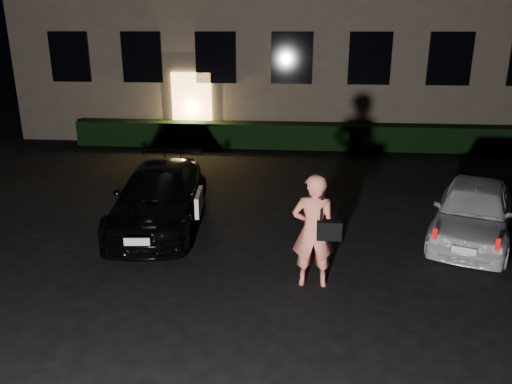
{
  "coord_description": "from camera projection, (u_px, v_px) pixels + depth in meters",
  "views": [
    {
      "loc": [
        0.39,
        -6.52,
        4.01
      ],
      "look_at": [
        -0.39,
        2.0,
        1.17
      ],
      "focal_mm": 35.0,
      "sensor_mm": 36.0,
      "label": 1
    }
  ],
  "objects": [
    {
      "name": "ground",
      "position": [
        270.0,
        309.0,
        7.46
      ],
      "size": [
        80.0,
        80.0,
        0.0
      ],
      "primitive_type": "plane",
      "color": "black",
      "rests_on": "ground"
    },
    {
      "name": "hedge",
      "position": [
        290.0,
        136.0,
        17.25
      ],
      "size": [
        15.0,
        0.7,
        0.85
      ],
      "primitive_type": "cube",
      "color": "black",
      "rests_on": "ground"
    },
    {
      "name": "sedan",
      "position": [
        160.0,
        196.0,
        10.52
      ],
      "size": [
        2.11,
        4.37,
        1.22
      ],
      "rotation": [
        0.0,
        0.0,
        0.09
      ],
      "color": "black",
      "rests_on": "ground"
    },
    {
      "name": "hatch",
      "position": [
        473.0,
        211.0,
        9.75
      ],
      "size": [
        2.56,
        3.73,
        1.18
      ],
      "rotation": [
        0.0,
        0.0,
        -0.37
      ],
      "color": "silver",
      "rests_on": "ground"
    },
    {
      "name": "man",
      "position": [
        314.0,
        231.0,
        7.88
      ],
      "size": [
        0.78,
        0.47,
        1.89
      ],
      "rotation": [
        0.0,
        0.0,
        3.17
      ],
      "color": "#FF8469",
      "rests_on": "ground"
    }
  ]
}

